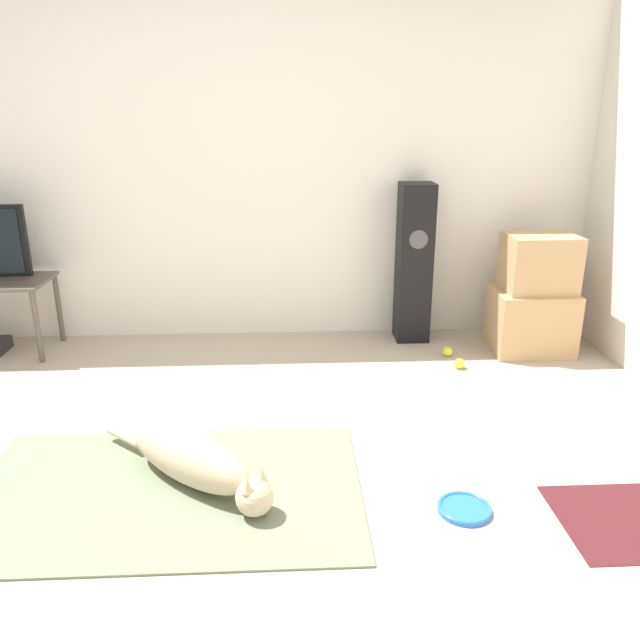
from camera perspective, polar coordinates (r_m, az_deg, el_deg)
ground_plane at (r=2.79m, az=-12.21°, el=-15.96°), size 12.00×12.00×0.00m
wall_back at (r=4.39m, az=-9.15°, el=14.75°), size 8.00×0.06×2.55m
area_rug at (r=2.87m, az=-13.88°, el=-14.92°), size 1.68×1.03×0.01m
dog at (r=2.82m, az=-11.48°, el=-12.44°), size 0.84×0.74×0.24m
frisbee at (r=2.74m, az=13.06°, el=-16.43°), size 0.22×0.22×0.03m
cardboard_box_lower at (r=4.43m, az=18.69°, el=-0.07°), size 0.52×0.41×0.42m
cardboard_box_upper at (r=4.34m, az=19.41°, el=4.94°), size 0.45×0.35×0.37m
floor_speaker at (r=4.37m, az=8.58°, el=5.12°), size 0.23×0.23×1.10m
tennis_ball_by_boxes at (r=4.06m, az=12.64°, el=-3.91°), size 0.07×0.07×0.07m
tennis_ball_near_speaker at (r=4.24m, az=11.55°, el=-2.84°), size 0.07×0.07×0.07m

